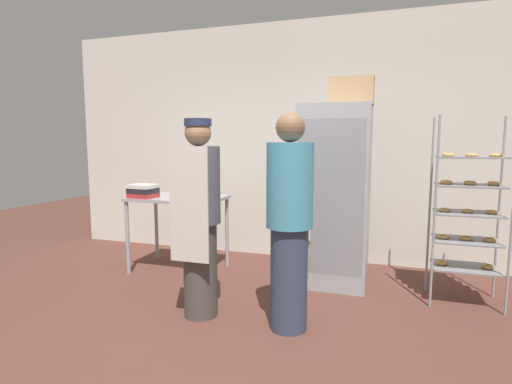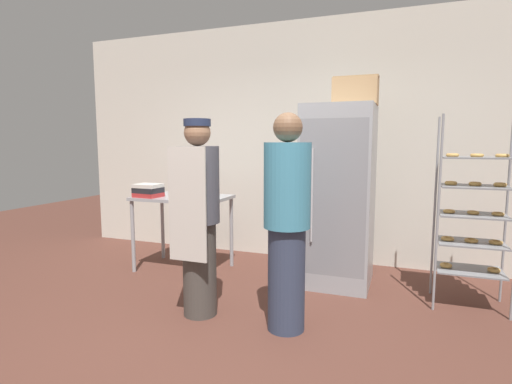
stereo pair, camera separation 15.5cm
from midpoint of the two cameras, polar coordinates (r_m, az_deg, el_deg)
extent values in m
plane|color=brown|center=(3.27, -6.03, -19.99)|extent=(14.00, 14.00, 0.00)
cube|color=silver|center=(5.18, 4.61, 7.10)|extent=(6.40, 0.12, 2.99)
cube|color=#9EA0A5|center=(4.28, 10.17, -0.50)|extent=(0.70, 0.74, 1.87)
cube|color=gray|center=(3.92, 9.45, -0.89)|extent=(0.65, 0.02, 1.53)
cylinder|color=silver|center=(3.93, 6.61, -0.42)|extent=(0.02, 0.02, 0.92)
cylinder|color=#93969B|center=(3.85, 23.13, -2.80)|extent=(0.02, 0.02, 1.73)
cylinder|color=#93969B|center=(4.27, 22.64, -1.87)|extent=(0.02, 0.02, 1.73)
cylinder|color=#93969B|center=(4.36, 30.55, -2.13)|extent=(0.02, 0.02, 1.73)
cube|color=gray|center=(4.21, 26.67, -9.60)|extent=(0.55, 0.39, 0.01)
torus|color=#DBA351|center=(4.18, 24.02, -9.23)|extent=(0.10, 0.10, 0.04)
torus|color=#DBA351|center=(4.24, 29.31, -9.29)|extent=(0.10, 0.10, 0.04)
cube|color=gray|center=(4.15, 26.86, -6.21)|extent=(0.55, 0.39, 0.01)
torus|color=#DBA351|center=(4.12, 24.20, -5.84)|extent=(0.11, 0.11, 0.03)
torus|color=#DBA351|center=(4.14, 26.88, -5.91)|extent=(0.11, 0.11, 0.03)
torus|color=#DBA351|center=(4.18, 29.52, -5.96)|extent=(0.11, 0.11, 0.03)
cube|color=gray|center=(4.10, 27.05, -2.73)|extent=(0.55, 0.39, 0.01)
torus|color=#DBA351|center=(4.07, 24.38, -2.34)|extent=(0.10, 0.10, 0.03)
torus|color=#DBA351|center=(4.10, 27.07, -2.43)|extent=(0.10, 0.10, 0.03)
torus|color=#DBA351|center=(4.13, 29.73, -2.51)|extent=(0.10, 0.10, 0.03)
cube|color=gray|center=(4.07, 27.25, 0.82)|extent=(0.55, 0.39, 0.01)
torus|color=#DBA351|center=(4.04, 24.56, 1.27)|extent=(0.10, 0.10, 0.03)
torus|color=#DBA351|center=(4.07, 27.27, 1.16)|extent=(0.10, 0.10, 0.03)
torus|color=#DBA351|center=(4.10, 29.94, 1.05)|extent=(0.10, 0.10, 0.03)
cube|color=gray|center=(4.05, 27.45, 4.41)|extent=(0.55, 0.39, 0.01)
torus|color=#DBA351|center=(4.03, 24.74, 4.85)|extent=(0.11, 0.11, 0.03)
torus|color=#DBA351|center=(4.05, 27.47, 4.71)|extent=(0.11, 0.11, 0.03)
torus|color=#DBA351|center=(4.09, 30.16, 4.57)|extent=(0.11, 0.11, 0.03)
cube|color=#9EA0A5|center=(4.71, -12.03, -0.86)|extent=(1.05, 0.68, 0.04)
cylinder|color=#9EA0A5|center=(4.80, -18.76, -6.21)|extent=(0.04, 0.04, 0.84)
cylinder|color=#9EA0A5|center=(4.30, -8.24, -7.43)|extent=(0.04, 0.04, 0.84)
cylinder|color=#9EA0A5|center=(5.28, -14.86, -4.89)|extent=(0.04, 0.04, 0.84)
cylinder|color=#9EA0A5|center=(4.83, -5.08, -5.78)|extent=(0.04, 0.04, 0.84)
cube|color=silver|center=(4.40, -9.85, -0.78)|extent=(0.25, 0.22, 0.05)
cube|color=silver|center=(4.49, -9.21, 1.11)|extent=(0.25, 0.01, 0.22)
torus|color=#513323|center=(4.38, -10.93, -0.33)|extent=(0.08, 0.08, 0.03)
torus|color=#513323|center=(4.35, -10.20, -0.37)|extent=(0.08, 0.08, 0.03)
torus|color=#513323|center=(4.32, -9.46, -0.40)|extent=(0.08, 0.08, 0.03)
torus|color=#513323|center=(4.43, -10.59, -0.25)|extent=(0.08, 0.08, 0.03)
torus|color=#513323|center=(4.40, -9.86, -0.28)|extent=(0.08, 0.08, 0.03)
torus|color=#513323|center=(4.37, -9.12, -0.31)|extent=(0.08, 0.08, 0.03)
torus|color=#513323|center=(4.48, -10.25, -0.17)|extent=(0.08, 0.08, 0.03)
cylinder|color=#99999E|center=(4.70, -11.71, -0.09)|extent=(0.14, 0.14, 0.09)
cylinder|color=#B2BCC1|center=(4.69, -11.75, 1.41)|extent=(0.11, 0.11, 0.16)
cylinder|color=black|center=(4.68, -11.78, 2.49)|extent=(0.11, 0.11, 0.02)
cube|color=#B72D2D|center=(4.71, -16.72, -0.48)|extent=(0.30, 0.26, 0.05)
cube|color=#232328|center=(4.70, -16.75, 0.18)|extent=(0.30, 0.26, 0.06)
cube|color=silver|center=(4.70, -16.77, 0.79)|extent=(0.29, 0.24, 0.04)
cube|color=tan|center=(4.32, 12.49, 13.72)|extent=(0.44, 0.29, 0.27)
cube|color=#A58057|center=(4.34, 12.54, 15.62)|extent=(0.45, 0.15, 0.02)
cylinder|color=#47423D|center=(3.53, -9.23, -10.88)|extent=(0.29, 0.29, 0.81)
cylinder|color=#4C4C56|center=(3.38, -9.47, 1.00)|extent=(0.36, 0.36, 0.64)
sphere|color=#9E7051|center=(3.36, -9.62, 8.36)|extent=(0.22, 0.22, 0.22)
cube|color=beige|center=(3.23, -10.95, -1.85)|extent=(0.34, 0.02, 0.93)
cylinder|color=#232D4C|center=(3.36, -9.64, 9.77)|extent=(0.22, 0.22, 0.06)
cylinder|color=#333D56|center=(3.24, 3.32, -12.23)|extent=(0.29, 0.29, 0.83)
cylinder|color=teal|center=(3.08, 3.42, 0.96)|extent=(0.36, 0.36, 0.66)
sphere|color=brown|center=(3.07, 3.48, 9.19)|extent=(0.23, 0.23, 0.23)
camera|label=1|loc=(0.08, -91.25, -0.15)|focal=28.00mm
camera|label=2|loc=(0.08, 88.75, 0.15)|focal=28.00mm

